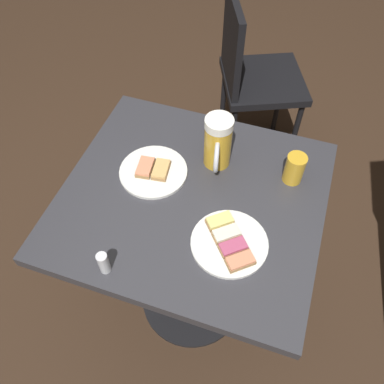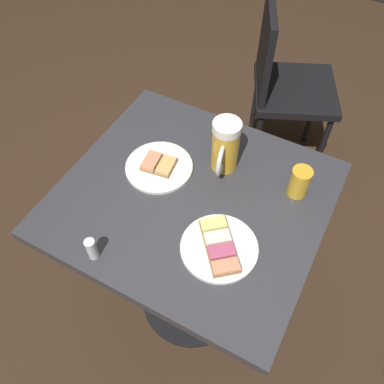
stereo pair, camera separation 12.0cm
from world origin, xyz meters
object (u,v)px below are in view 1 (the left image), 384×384
object	(u,v)px
plate_near	(229,242)
cafe_chair	(252,74)
beer_mug	(218,143)
salt_shaker	(104,263)
plate_far	(153,171)
beer_glass_small	(294,169)

from	to	relation	value
plate_near	cafe_chair	xyz separation A→B (m)	(-1.06, -0.17, -0.24)
beer_mug	cafe_chair	bearing A→B (deg)	-176.35
cafe_chair	salt_shaker	bearing A→B (deg)	-29.55
plate_near	plate_far	bearing A→B (deg)	-120.11
plate_far	salt_shaker	size ratio (longest dim) A/B	2.91
beer_mug	cafe_chair	distance (m)	0.86
beer_glass_small	plate_far	bearing A→B (deg)	-74.59
cafe_chair	beer_glass_small	bearing A→B (deg)	-3.88
beer_glass_small	salt_shaker	distance (m)	0.61
beer_mug	beer_glass_small	bearing A→B (deg)	92.58
beer_glass_small	cafe_chair	bearing A→B (deg)	-159.72
plate_far	beer_glass_small	bearing A→B (deg)	105.41
plate_far	beer_mug	bearing A→B (deg)	120.59
salt_shaker	plate_near	bearing A→B (deg)	121.84
beer_glass_small	salt_shaker	size ratio (longest dim) A/B	1.34
plate_near	plate_far	distance (m)	0.34
plate_near	cafe_chair	bearing A→B (deg)	-170.97
plate_near	beer_glass_small	xyz separation A→B (m)	(-0.28, 0.12, 0.04)
plate_near	plate_far	world-z (taller)	same
beer_mug	beer_glass_small	distance (m)	0.24
plate_far	salt_shaker	xyz separation A→B (m)	(0.35, 0.01, 0.03)
plate_far	plate_near	bearing A→B (deg)	59.89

